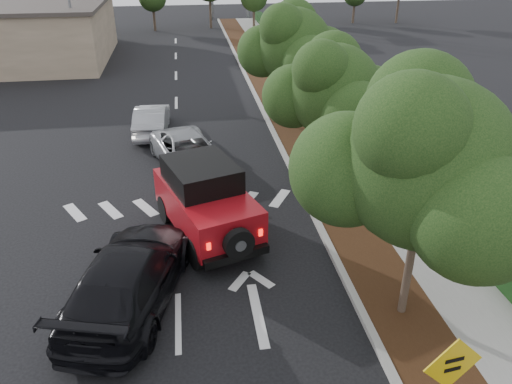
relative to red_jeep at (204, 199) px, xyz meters
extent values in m
plane|color=black|center=(-0.91, -4.11, -1.22)|extent=(120.00, 120.00, 0.00)
cube|color=#9E9B93|center=(3.69, 7.89, -1.14)|extent=(0.20, 70.00, 0.15)
cube|color=black|center=(4.69, 7.89, -1.16)|extent=(1.80, 70.00, 0.12)
cube|color=gray|center=(6.59, 7.89, -1.16)|extent=(2.00, 70.00, 0.12)
cube|color=black|center=(7.99, 7.89, -0.82)|extent=(0.80, 70.00, 0.80)
cylinder|color=black|center=(-1.23, 0.88, -0.76)|extent=(0.59, 0.97, 0.92)
cylinder|color=black|center=(0.47, 1.44, -0.76)|extent=(0.59, 0.97, 0.92)
cylinder|color=black|center=(-0.33, -1.86, -0.76)|extent=(0.59, 0.97, 0.92)
cylinder|color=black|center=(1.37, -1.30, -0.76)|extent=(0.59, 0.97, 0.92)
cube|color=maroon|center=(0.07, -0.21, -0.13)|extent=(3.30, 4.68, 1.15)
cube|color=black|center=(-0.04, 0.12, 0.81)|extent=(2.54, 2.82, 0.73)
cube|color=maroon|center=(-0.44, 1.32, -0.22)|extent=(2.10, 1.70, 0.94)
cube|color=black|center=(0.77, -2.31, -0.64)|extent=(1.93, 0.81, 0.25)
cylinder|color=black|center=(0.82, -2.47, -0.13)|extent=(0.91, 0.51, 0.87)
cube|color=#FF190C|center=(0.00, -2.50, -0.13)|extent=(0.12, 0.08, 0.21)
cube|color=#FF190C|center=(1.49, -2.00, -0.13)|extent=(0.12, 0.08, 0.21)
imported|color=#979A9E|center=(-0.41, 5.12, -0.55)|extent=(3.47, 5.27, 1.34)
imported|color=black|center=(-2.08, -3.14, -0.41)|extent=(3.64, 5.98, 1.62)
imported|color=#95979C|center=(-2.02, 9.27, -0.54)|extent=(1.62, 4.19, 1.36)
imported|color=#96989D|center=(-9.63, 21.45, -0.54)|extent=(4.00, 1.68, 1.35)
cube|color=#E0B30B|center=(3.90, -8.09, 0.81)|extent=(1.16, 0.18, 1.17)
cube|color=black|center=(3.90, -8.11, 0.92)|extent=(0.37, 0.06, 0.08)
cube|color=black|center=(3.90, -8.11, 0.70)|extent=(0.32, 0.05, 0.08)
cylinder|color=brown|center=(6.23, -0.46, -0.86)|extent=(0.53, 0.53, 0.50)
sphere|color=black|center=(6.23, -0.46, -0.39)|extent=(0.62, 0.62, 0.62)
imported|color=black|center=(6.23, -0.46, -0.32)|extent=(0.56, 0.50, 0.59)
camera|label=1|loc=(-0.34, -13.75, 7.41)|focal=35.00mm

